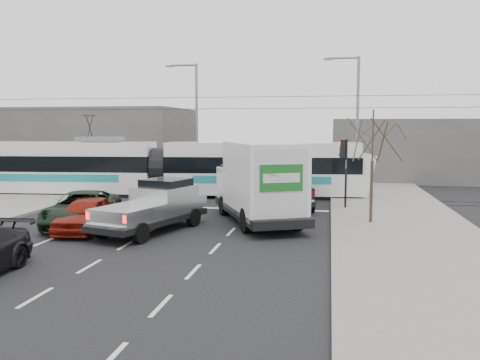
% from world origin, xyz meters
% --- Properties ---
extents(ground, '(120.00, 120.00, 0.00)m').
position_xyz_m(ground, '(0.00, 0.00, 0.00)').
color(ground, black).
rests_on(ground, ground).
extents(sidewalk_right, '(6.00, 60.00, 0.15)m').
position_xyz_m(sidewalk_right, '(9.00, 0.00, 0.07)').
color(sidewalk_right, gray).
rests_on(sidewalk_right, ground).
extents(rails, '(60.00, 1.60, 0.03)m').
position_xyz_m(rails, '(0.00, 10.00, 0.01)').
color(rails, '#33302D').
rests_on(rails, ground).
extents(building_left, '(14.00, 10.00, 6.00)m').
position_xyz_m(building_left, '(-14.00, 22.00, 3.00)').
color(building_left, '#67615D').
rests_on(building_left, ground).
extents(building_right, '(12.00, 10.00, 5.00)m').
position_xyz_m(building_right, '(12.00, 24.00, 2.50)').
color(building_right, '#67615D').
rests_on(building_right, ground).
extents(bare_tree, '(2.40, 2.40, 5.00)m').
position_xyz_m(bare_tree, '(7.60, 2.50, 3.79)').
color(bare_tree, '#47382B').
rests_on(bare_tree, ground).
extents(traffic_signal, '(0.44, 0.44, 3.60)m').
position_xyz_m(traffic_signal, '(6.47, 6.50, 2.74)').
color(traffic_signal, black).
rests_on(traffic_signal, ground).
extents(street_lamp_near, '(2.38, 0.25, 9.00)m').
position_xyz_m(street_lamp_near, '(7.31, 14.00, 5.11)').
color(street_lamp_near, slate).
rests_on(street_lamp_near, ground).
extents(street_lamp_far, '(2.38, 0.25, 9.00)m').
position_xyz_m(street_lamp_far, '(-4.19, 16.00, 5.11)').
color(street_lamp_far, slate).
rests_on(street_lamp_far, ground).
extents(catenary, '(60.00, 0.20, 7.00)m').
position_xyz_m(catenary, '(0.00, 10.00, 3.88)').
color(catenary, black).
rests_on(catenary, ground).
extents(tram, '(25.14, 4.72, 5.11)m').
position_xyz_m(tram, '(-4.93, 10.20, 1.81)').
color(tram, silver).
rests_on(tram, ground).
extents(silver_pickup, '(3.64, 6.23, 2.14)m').
position_xyz_m(silver_pickup, '(-1.49, -0.28, 1.07)').
color(silver_pickup, black).
rests_on(silver_pickup, ground).
extents(box_truck, '(5.35, 7.82, 3.71)m').
position_xyz_m(box_truck, '(2.59, 2.13, 1.83)').
color(box_truck, black).
rests_on(box_truck, ground).
extents(navy_pickup, '(3.01, 5.54, 2.21)m').
position_xyz_m(navy_pickup, '(3.53, 7.14, 1.09)').
color(navy_pickup, black).
rests_on(navy_pickup, ground).
extents(green_car, '(3.58, 5.91, 1.53)m').
position_xyz_m(green_car, '(-5.05, 0.08, 0.77)').
color(green_car, black).
rests_on(green_car, ground).
extents(red_car, '(2.14, 4.41, 1.45)m').
position_xyz_m(red_car, '(-4.34, -0.94, 0.73)').
color(red_car, maroon).
rests_on(red_car, ground).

